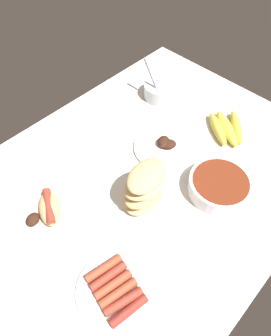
# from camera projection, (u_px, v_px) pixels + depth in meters

# --- Properties ---
(ground_plane) EXTENTS (1.20, 0.90, 0.03)m
(ground_plane) POSITION_uv_depth(u_px,v_px,m) (145.00, 177.00, 1.00)
(ground_plane) COLOR silver
(plate_grilled_meat) EXTENTS (0.21, 0.21, 0.04)m
(plate_grilled_meat) POSITION_uv_depth(u_px,v_px,m) (165.00, 146.00, 1.04)
(plate_grilled_meat) COLOR white
(plate_grilled_meat) RESTS_ON ground_plane
(bowl_chili) EXTENTS (0.19, 0.19, 0.05)m
(bowl_chili) POSITION_uv_depth(u_px,v_px,m) (219.00, 186.00, 0.92)
(bowl_chili) COLOR white
(bowl_chili) RESTS_ON ground_plane
(plate_hotdog_assembled) EXTENTS (0.24, 0.24, 0.06)m
(plate_hotdog_assembled) POSITION_uv_depth(u_px,v_px,m) (50.00, 211.00, 0.88)
(plate_hotdog_assembled) COLOR white
(plate_hotdog_assembled) RESTS_ON ground_plane
(bowl_coleslaw) EXTENTS (0.13, 0.13, 0.16)m
(bowl_coleslaw) POSITION_uv_depth(u_px,v_px,m) (161.00, 89.00, 1.20)
(bowl_coleslaw) COLOR silver
(bowl_coleslaw) RESTS_ON ground_plane
(banana_bunch) EXTENTS (0.18, 0.19, 0.04)m
(banana_bunch) POSITION_uv_depth(u_px,v_px,m) (227.00, 128.00, 1.09)
(banana_bunch) COLOR gold
(banana_bunch) RESTS_ON ground_plane
(plate_sausages) EXTENTS (0.20, 0.20, 0.03)m
(plate_sausages) POSITION_uv_depth(u_px,v_px,m) (116.00, 290.00, 0.76)
(plate_sausages) COLOR white
(plate_sausages) RESTS_ON ground_plane
(bread_stack) EXTENTS (0.15, 0.11, 0.14)m
(bread_stack) POSITION_uv_depth(u_px,v_px,m) (145.00, 188.00, 0.87)
(bread_stack) COLOR #DBB77A
(bread_stack) RESTS_ON ground_plane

